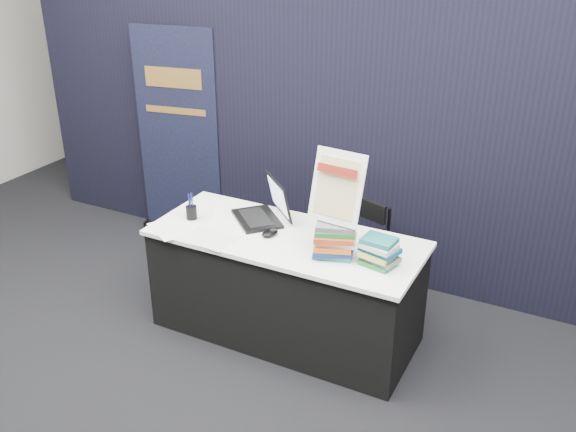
# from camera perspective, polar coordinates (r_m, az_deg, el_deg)

# --- Properties ---
(floor) EXTENTS (8.00, 8.00, 0.00)m
(floor) POSITION_cam_1_polar(r_m,az_deg,el_deg) (4.19, -3.79, -14.07)
(floor) COLOR black
(floor) RESTS_ON ground
(wall_back) EXTENTS (8.00, 0.02, 3.50)m
(wall_back) POSITION_cam_1_polar(r_m,az_deg,el_deg) (7.02, 13.53, 17.25)
(wall_back) COLOR #A8A69F
(wall_back) RESTS_ON floor
(drape_partition) EXTENTS (6.00, 0.08, 2.40)m
(drape_partition) POSITION_cam_1_polar(r_m,az_deg,el_deg) (4.90, 5.52, 7.90)
(drape_partition) COLOR black
(drape_partition) RESTS_ON floor
(display_table) EXTENTS (1.80, 0.75, 0.75)m
(display_table) POSITION_cam_1_polar(r_m,az_deg,el_deg) (4.37, -0.21, -6.19)
(display_table) COLOR black
(display_table) RESTS_ON floor
(laptop) EXTENTS (0.46, 0.51, 0.28)m
(laptop) POSITION_cam_1_polar(r_m,az_deg,el_deg) (4.42, -2.46, 0.65)
(laptop) COLOR black
(laptop) RESTS_ON display_table
(mouse) EXTENTS (0.11, 0.15, 0.04)m
(mouse) POSITION_cam_1_polar(r_m,az_deg,el_deg) (4.18, -1.62, -1.52)
(mouse) COLOR black
(mouse) RESTS_ON display_table
(brochure_left) EXTENTS (0.32, 0.27, 0.00)m
(brochure_left) POSITION_cam_1_polar(r_m,az_deg,el_deg) (4.51, -8.53, -0.01)
(brochure_left) COLOR white
(brochure_left) RESTS_ON display_table
(brochure_mid) EXTENTS (0.38, 0.35, 0.00)m
(brochure_mid) POSITION_cam_1_polar(r_m,az_deg,el_deg) (4.35, -10.36, -1.11)
(brochure_mid) COLOR white
(brochure_mid) RESTS_ON display_table
(brochure_right) EXTENTS (0.36, 0.27, 0.00)m
(brochure_right) POSITION_cam_1_polar(r_m,az_deg,el_deg) (4.19, -6.99, -1.97)
(brochure_right) COLOR silver
(brochure_right) RESTS_ON display_table
(pen_cup) EXTENTS (0.08, 0.08, 0.10)m
(pen_cup) POSITION_cam_1_polar(r_m,az_deg,el_deg) (4.45, -8.58, 0.30)
(pen_cup) COLOR black
(pen_cup) RESTS_ON display_table
(book_stack_tall) EXTENTS (0.28, 0.24, 0.22)m
(book_stack_tall) POSITION_cam_1_polar(r_m,az_deg,el_deg) (3.91, 4.05, -2.09)
(book_stack_tall) COLOR #1B6763
(book_stack_tall) RESTS_ON display_table
(book_stack_short) EXTENTS (0.23, 0.19, 0.18)m
(book_stack_short) POSITION_cam_1_polar(r_m,az_deg,el_deg) (3.85, 8.09, -3.17)
(book_stack_short) COLOR #1F7431
(book_stack_short) RESTS_ON display_table
(info_sign) EXTENTS (0.34, 0.17, 0.45)m
(info_sign) POSITION_cam_1_polar(r_m,az_deg,el_deg) (3.80, 4.38, 2.48)
(info_sign) COLOR black
(info_sign) RESTS_ON book_stack_tall
(pullup_banner) EXTENTS (0.79, 0.23, 1.85)m
(pullup_banner) POSITION_cam_1_polar(r_m,az_deg,el_deg) (5.66, -9.62, 5.99)
(pullup_banner) COLOR black
(pullup_banner) RESTS_ON floor
(stacking_chair) EXTENTS (0.47, 0.48, 0.82)m
(stacking_chair) POSITION_cam_1_polar(r_m,az_deg,el_deg) (4.63, 6.16, -3.26)
(stacking_chair) COLOR black
(stacking_chair) RESTS_ON floor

